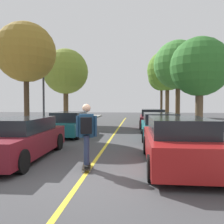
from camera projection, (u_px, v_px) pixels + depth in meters
ground at (82, 179)px, 5.75m from camera, size 80.00×80.00×0.00m
center_line at (104, 148)px, 9.73m from camera, size 0.12×39.20×0.01m
parked_car_left_nearest at (20, 139)px, 7.83m from camera, size 1.95×4.60×1.35m
parked_car_left_near at (69, 124)px, 13.59m from camera, size 1.92×4.49×1.33m
parked_car_right_nearest at (178, 142)px, 6.94m from camera, size 1.93×4.45×1.42m
parked_car_right_near at (160, 126)px, 12.45m from camera, size 1.93×4.57×1.32m
parked_car_right_far at (153, 118)px, 17.93m from camera, size 2.03×4.50×1.37m
street_tree_left_nearest at (26, 53)px, 12.95m from camera, size 3.25×3.25×6.11m
street_tree_left_near at (66, 72)px, 20.23m from camera, size 3.84×3.84×6.32m
street_tree_right_nearest at (200, 67)px, 12.84m from camera, size 3.20×3.20×5.27m
street_tree_right_near at (178, 65)px, 19.50m from camera, size 4.02×4.02×6.86m
street_tree_right_far at (167, 71)px, 26.19m from camera, size 4.47×4.47×7.55m
street_tree_right_farthest at (162, 78)px, 32.31m from camera, size 3.63×3.63×7.01m
streetlamp at (43, 82)px, 14.28m from camera, size 0.36×0.24×5.10m
skateboard at (87, 166)px, 6.61m from camera, size 0.36×0.87×0.10m
skateboarder at (86, 131)px, 6.53m from camera, size 0.59×0.71×1.72m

